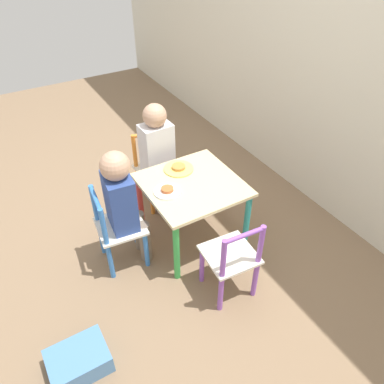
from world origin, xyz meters
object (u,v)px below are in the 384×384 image
plate_front (167,191)px  plate_left (179,168)px  kids_table (192,192)px  child_left (158,150)px  chair_purple (232,259)px  storage_bin (79,361)px  chair_orange (156,170)px  chair_blue (117,229)px  child_front (123,200)px

plate_front → plate_left: (-0.16, 0.16, -0.00)m
kids_table → child_left: bearing=-178.0°
chair_purple → child_left: size_ratio=0.68×
kids_table → storage_bin: (0.48, -0.89, -0.31)m
kids_table → child_left: 0.42m
storage_bin → plate_front: bearing=123.2°
child_left → chair_orange: bearing=90.0°
chair_purple → child_left: child_left is taller
chair_orange → chair_purple: 0.94m
kids_table → chair_purple: bearing=-4.4°
kids_table → chair_blue: chair_blue is taller
chair_blue → child_front: (0.01, 0.06, 0.19)m
chair_blue → chair_orange: 0.62m
chair_purple → plate_left: 0.66m
child_left → kids_table: bearing=-90.0°
kids_table → chair_orange: bearing=-178.0°
kids_table → plate_left: bearing=180.0°
chair_purple → plate_front: 0.52m
child_left → plate_front: child_left is taller
chair_blue → plate_front: bearing=-93.1°
kids_table → chair_orange: size_ratio=1.05×
plate_front → kids_table: bearing=90.0°
chair_orange → chair_purple: bearing=-93.2°
chair_orange → child_left: size_ratio=0.68×
chair_purple → plate_left: (-0.63, 0.04, 0.19)m
chair_orange → child_left: bearing=-90.0°
chair_orange → chair_purple: size_ratio=1.00×
kids_table → storage_bin: kids_table is taller
chair_blue → child_left: (-0.36, 0.45, 0.19)m
chair_blue → chair_purple: 0.67m
chair_orange → child_front: bearing=-134.5°
child_left → plate_front: (0.41, -0.15, -0.00)m
kids_table → chair_blue: (-0.05, -0.47, -0.11)m
chair_blue → storage_bin: (0.53, -0.42, -0.20)m
chair_blue → child_front: child_front is taller
chair_orange → plate_front: bearing=-109.1°
chair_blue → child_left: bearing=-45.6°
kids_table → chair_purple: (0.47, -0.04, -0.11)m
kids_table → child_front: (-0.04, -0.41, 0.08)m
child_front → storage_bin: child_front is taller
child_left → storage_bin: size_ratio=2.81×
plate_left → storage_bin: (0.64, -0.89, -0.39)m
plate_front → storage_bin: 0.95m
child_left → plate_left: size_ratio=4.20×
child_left → plate_left: (0.25, 0.01, -0.00)m
chair_orange → plate_front: size_ratio=3.33×
chair_blue → plate_left: size_ratio=2.86×
kids_table → chair_purple: chair_purple is taller
chair_orange → chair_purple: same height
plate_front → storage_bin: size_ratio=0.58×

